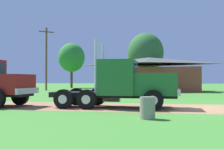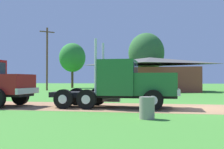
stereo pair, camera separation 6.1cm
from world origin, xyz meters
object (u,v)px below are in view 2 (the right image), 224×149
(truck_foreground_white, at_px, (126,85))
(shed_building, at_px, (150,75))
(utility_pole_near, at_px, (47,57))
(steel_barrel, at_px, (147,108))

(truck_foreground_white, distance_m, shed_building, 23.04)
(truck_foreground_white, bearing_deg, shed_building, 90.10)
(shed_building, height_order, utility_pole_near, utility_pole_near)
(shed_building, xyz_separation_m, utility_pole_near, (-14.54, -0.23, 2.57))
(truck_foreground_white, bearing_deg, utility_pole_near, 122.61)
(truck_foreground_white, relative_size, steel_barrel, 8.12)
(truck_foreground_white, xyz_separation_m, utility_pole_near, (-14.58, 22.79, 3.48))
(utility_pole_near, bearing_deg, truck_foreground_white, -57.39)
(truck_foreground_white, xyz_separation_m, steel_barrel, (1.39, -4.23, -0.83))
(truck_foreground_white, height_order, shed_building, shed_building)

